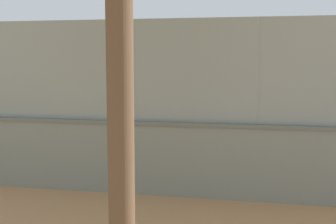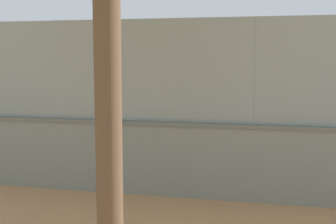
{
  "view_description": "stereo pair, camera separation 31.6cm",
  "coord_description": "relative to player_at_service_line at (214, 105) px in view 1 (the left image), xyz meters",
  "views": [
    {
      "loc": [
        -5.37,
        21.03,
        3.08
      ],
      "look_at": [
        -2.42,
        6.75,
        1.35
      ],
      "focal_mm": 47.84,
      "sensor_mm": 36.0,
      "label": 1
    },
    {
      "loc": [
        -5.67,
        20.96,
        3.08
      ],
      "look_at": [
        -2.42,
        6.75,
        1.35
      ],
      "focal_mm": 47.84,
      "sensor_mm": 36.0,
      "label": 2
    }
  ],
  "objects": [
    {
      "name": "courtside_bench",
      "position": [
        -3.93,
        8.69,
        -0.52
      ],
      "size": [
        1.6,
        0.39,
        0.87
      ],
      "color": "brown",
      "rests_on": "ground_plane"
    },
    {
      "name": "player_foreground_swinging",
      "position": [
        2.88,
        6.6,
        -0.09
      ],
      "size": [
        0.72,
        0.78,
        1.53
      ],
      "color": "navy",
      "rests_on": "ground_plane"
    },
    {
      "name": "player_crossing_court",
      "position": [
        -0.52,
        2.3,
        -0.08
      ],
      "size": [
        1.11,
        0.69,
        1.54
      ],
      "color": "black",
      "rests_on": "ground_plane"
    },
    {
      "name": "fence_panel_on_wall",
      "position": [
        1.08,
        10.52,
        1.84
      ],
      "size": [
        25.11,
        0.15,
        2.28
      ],
      "color": "gray",
      "rests_on": "perimeter_wall"
    },
    {
      "name": "player_at_service_line",
      "position": [
        0.0,
        0.0,
        0.0
      ],
      "size": [
        1.06,
        0.88,
        1.66
      ],
      "color": "navy",
      "rests_on": "ground_plane"
    },
    {
      "name": "sports_ball",
      "position": [
        0.86,
        0.66,
        -0.91
      ],
      "size": [
        0.14,
        0.14,
        0.14
      ],
      "primitive_type": "sphere",
      "color": "yellow",
      "rests_on": "ground_plane"
    },
    {
      "name": "ground_plane",
      "position": [
        3.31,
        -0.76,
        -0.98
      ],
      "size": [
        260.0,
        260.0,
        0.0
      ],
      "primitive_type": "plane",
      "color": "tan"
    },
    {
      "name": "perimeter_wall",
      "position": [
        1.08,
        10.52,
        -0.13
      ],
      "size": [
        25.56,
        0.48,
        1.69
      ],
      "color": "gray",
      "rests_on": "ground_plane"
    }
  ]
}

